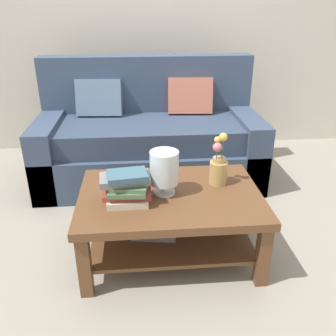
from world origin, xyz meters
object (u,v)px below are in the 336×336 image
object	(u,v)px
flower_pitcher	(219,167)
book_stack_main	(127,187)
couch	(149,139)
coffee_table	(169,211)
glass_hurricane_vase	(164,169)

from	to	relation	value
flower_pitcher	book_stack_main	bearing A→B (deg)	-162.35
couch	coffee_table	xyz separation A→B (m)	(0.08, -1.16, -0.05)
couch	coffee_table	distance (m)	1.16
couch	glass_hurricane_vase	bearing A→B (deg)	-87.56
coffee_table	book_stack_main	size ratio (longest dim) A/B	3.72
couch	flower_pitcher	world-z (taller)	couch
book_stack_main	flower_pitcher	world-z (taller)	flower_pitcher
coffee_table	flower_pitcher	size ratio (longest dim) A/B	3.27
glass_hurricane_vase	flower_pitcher	bearing A→B (deg)	15.93
glass_hurricane_vase	flower_pitcher	xyz separation A→B (m)	(0.35, 0.10, -0.05)
couch	book_stack_main	world-z (taller)	couch
book_stack_main	glass_hurricane_vase	bearing A→B (deg)	20.33
flower_pitcher	coffee_table	bearing A→B (deg)	-161.63
couch	glass_hurricane_vase	size ratio (longest dim) A/B	7.11
book_stack_main	glass_hurricane_vase	distance (m)	0.24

